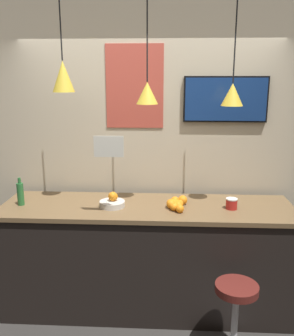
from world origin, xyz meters
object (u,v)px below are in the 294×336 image
object	(u,v)px
bar_stool	(235,312)
juice_bottle	(20,194)
spread_jar	(232,204)
mounted_tv	(226,99)
fruit_bowl	(113,201)

from	to	relation	value
bar_stool	juice_bottle	size ratio (longest dim) A/B	2.47
bar_stool	juice_bottle	xyz separation A→B (m)	(-1.86, 0.59, 0.73)
juice_bottle	spread_jar	distance (m)	1.89
bar_stool	juice_bottle	distance (m)	2.08
juice_bottle	mounted_tv	size ratio (longest dim) A/B	0.32
juice_bottle	mounted_tv	distance (m)	2.09
fruit_bowl	juice_bottle	bearing A→B (deg)	-179.57
juice_bottle	mounted_tv	world-z (taller)	mounted_tv
bar_stool	mounted_tv	bearing A→B (deg)	89.76
fruit_bowl	mounted_tv	xyz separation A→B (m)	(1.03, 0.46, 0.88)
fruit_bowl	mounted_tv	bearing A→B (deg)	24.25
juice_bottle	mounted_tv	xyz separation A→B (m)	(1.86, 0.47, 0.82)
fruit_bowl	spread_jar	xyz separation A→B (m)	(1.05, -0.01, 0.00)
bar_stool	mounted_tv	distance (m)	1.87
mounted_tv	bar_stool	bearing A→B (deg)	-90.24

